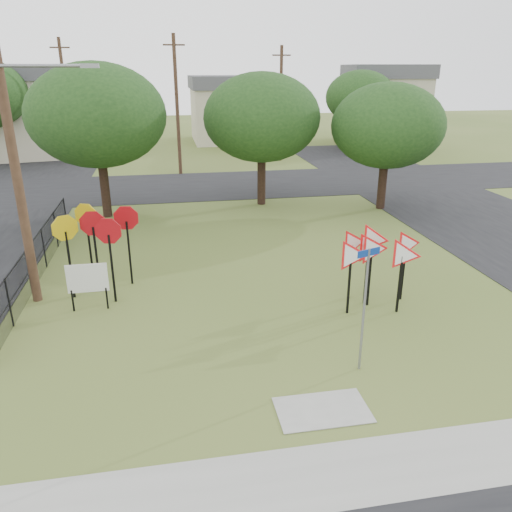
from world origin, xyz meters
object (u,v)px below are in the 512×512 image
Objects in this scene: street_name_sign at (364,303)px; yield_sign_cluster at (375,251)px; stop_sign_cluster at (97,232)px; info_board at (87,280)px.

yield_sign_cluster is at bearing 63.54° from street_name_sign.
yield_sign_cluster is (8.38, -2.49, -0.28)m from stop_sign_cluster.
yield_sign_cluster is at bearing -7.18° from info_board.
yield_sign_cluster is 2.02× the size of info_board.
street_name_sign reaches higher than stop_sign_cluster.
info_board is at bearing -99.17° from stop_sign_cluster.
street_name_sign reaches higher than info_board.
yield_sign_cluster is (1.70, 3.42, -0.04)m from street_name_sign.
yield_sign_cluster is at bearing -16.56° from stop_sign_cluster.
street_name_sign is 3.82m from yield_sign_cluster.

